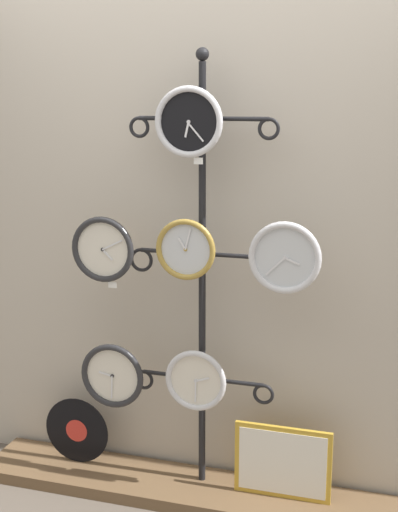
% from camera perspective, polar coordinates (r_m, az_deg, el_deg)
% --- Properties ---
extents(shop_wall, '(4.40, 0.04, 2.80)m').
position_cam_1_polar(shop_wall, '(3.35, 1.05, 4.26)').
color(shop_wall, '#BCB2A3').
rests_on(shop_wall, ground_plane).
extents(low_shelf, '(2.20, 0.36, 0.06)m').
position_cam_1_polar(low_shelf, '(3.62, -0.05, -18.27)').
color(low_shelf, brown).
rests_on(low_shelf, ground_plane).
extents(display_stand, '(0.71, 0.36, 2.10)m').
position_cam_1_polar(display_stand, '(3.38, 0.25, -8.06)').
color(display_stand, black).
rests_on(display_stand, ground_plane).
extents(clock_top_center, '(0.30, 0.04, 0.30)m').
position_cam_1_polar(clock_top_center, '(3.09, -0.81, 10.68)').
color(clock_top_center, black).
extents(clock_middle_left, '(0.31, 0.04, 0.31)m').
position_cam_1_polar(clock_middle_left, '(3.28, -7.68, 0.54)').
color(clock_middle_left, silver).
extents(clock_middle_center, '(0.28, 0.04, 0.28)m').
position_cam_1_polar(clock_middle_center, '(3.16, -1.06, 0.53)').
color(clock_middle_center, silver).
extents(clock_middle_right, '(0.31, 0.04, 0.31)m').
position_cam_1_polar(clock_middle_right, '(3.04, 6.89, -0.13)').
color(clock_middle_right, silver).
extents(clock_bottom_left, '(0.32, 0.04, 0.32)m').
position_cam_1_polar(clock_bottom_left, '(3.45, -6.92, -9.47)').
color(clock_bottom_left, silver).
extents(clock_bottom_center, '(0.29, 0.04, 0.29)m').
position_cam_1_polar(clock_bottom_center, '(3.32, -0.17, -9.92)').
color(clock_bottom_center, silver).
extents(vinyl_record, '(0.34, 0.01, 0.34)m').
position_cam_1_polar(vinyl_record, '(3.77, -9.75, -13.59)').
color(vinyl_record, black).
rests_on(vinyl_record, low_shelf).
extents(picture_frame, '(0.45, 0.02, 0.35)m').
position_cam_1_polar(picture_frame, '(3.45, 6.70, -16.08)').
color(picture_frame, gold).
rests_on(picture_frame, low_shelf).
extents(price_tag_upper, '(0.04, 0.00, 0.03)m').
position_cam_1_polar(price_tag_upper, '(3.08, -0.06, 7.62)').
color(price_tag_upper, white).
extents(price_tag_mid, '(0.04, 0.00, 0.03)m').
position_cam_1_polar(price_tag_mid, '(3.31, -6.95, -2.31)').
color(price_tag_mid, white).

